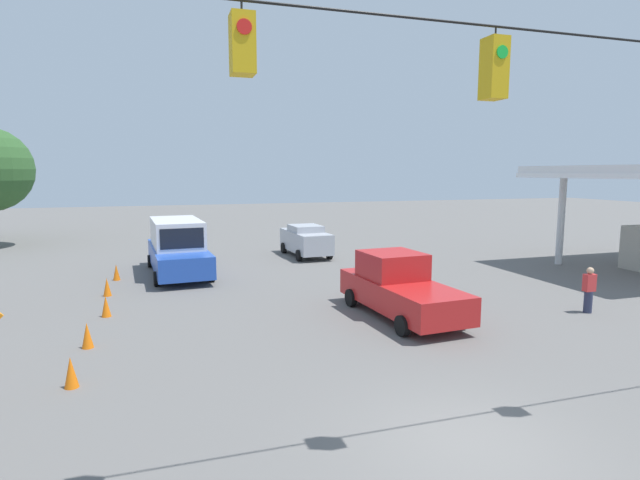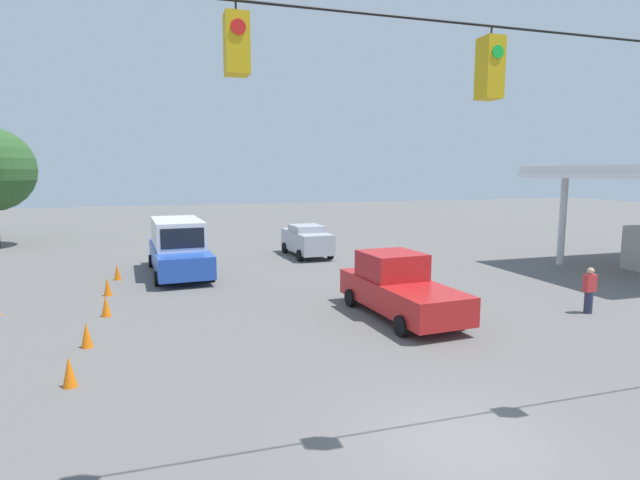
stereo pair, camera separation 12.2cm
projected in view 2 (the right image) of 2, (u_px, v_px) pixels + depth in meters
ground_plane at (464, 444)px, 9.04m from camera, size 140.00×140.00×0.00m
overhead_signal_span at (485, 179)px, 8.13m from camera, size 20.05×0.38×7.61m
sedan_silver_oncoming_deep at (307, 240)px, 29.16m from camera, size 2.21×4.68×1.82m
box_truck_blue_withflow_far at (178, 247)px, 24.13m from camera, size 2.98×7.29×2.62m
pickup_truck_red_crossing_near at (399, 287)px, 17.04m from camera, size 2.60×5.72×2.12m
traffic_cone_nearest at (69, 372)px, 11.39m from camera, size 0.32×0.32×0.73m
traffic_cone_second at (86, 335)px, 13.97m from camera, size 0.32×0.32×0.73m
traffic_cone_third at (106, 306)px, 16.99m from camera, size 0.32×0.32×0.73m
traffic_cone_fourth at (108, 287)px, 19.83m from camera, size 0.32×0.32×0.73m
traffic_cone_fifth at (117, 272)px, 22.73m from camera, size 0.32×0.32×0.73m
pedestrian at (589, 291)px, 17.33m from camera, size 0.40×0.28×1.62m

